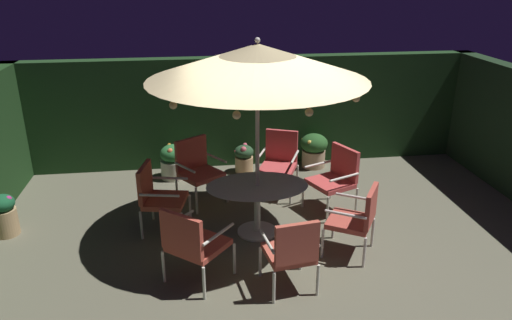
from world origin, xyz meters
The scene contains 15 objects.
ground_plane centered at (0.00, 0.00, -0.01)m, with size 8.59×6.46×0.02m, color #5F5E4A.
hedge_backdrop_rear centered at (0.00, 3.08, 1.02)m, with size 8.59×0.30×2.04m, color #1B371A.
patio_dining_table centered at (-0.24, 0.34, 0.57)m, with size 1.41×0.99×0.74m.
patio_umbrella centered at (-0.24, 0.34, 2.42)m, with size 2.83×2.83×2.73m.
patio_chair_north centered at (-1.62, 0.62, 0.56)m, with size 0.71×0.72×0.98m.
patio_chair_northeast centered at (-1.15, -0.74, 0.56)m, with size 0.89×0.89×0.99m.
patio_chair_east centered at (-0.04, -1.05, 0.54)m, with size 0.63×0.64×0.96m.
patio_chair_southeast centered at (0.96, -0.39, 0.55)m, with size 0.78×0.78×0.96m.
patio_chair_south centered at (1.05, 0.89, 0.57)m, with size 0.79×0.82×1.00m.
patio_chair_southwest centered at (0.31, 1.64, 0.58)m, with size 0.78×0.80×1.04m.
patio_chair_west centered at (-1.04, 1.49, 0.59)m, with size 0.84×0.82×1.03m.
potted_plant_right_near centered at (-0.17, 2.58, 0.27)m, with size 0.35×0.35×0.53m.
potted_plant_back_left centered at (1.16, 2.66, 0.35)m, with size 0.51×0.51×0.64m.
potted_plant_back_right centered at (-1.45, 2.48, 0.31)m, with size 0.46×0.46×0.62m.
potted_plant_left_near centered at (-3.75, 0.77, 0.32)m, with size 0.35×0.35×0.61m.
Camera 1 is at (-1.09, -5.69, 3.51)m, focal length 34.14 mm.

